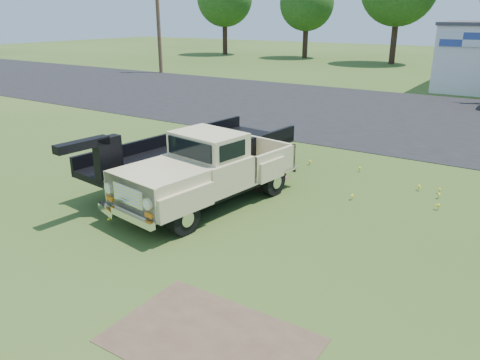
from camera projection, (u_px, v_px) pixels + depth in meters
name	position (u px, v px, depth m)	size (l,w,h in m)	color
ground	(237.00, 239.00, 10.10)	(140.00, 140.00, 0.00)	#314D19
asphalt_lot	(412.00, 117.00, 21.96)	(90.00, 14.00, 0.02)	black
dirt_patch_a	(211.00, 340.00, 6.96)	(3.00, 2.00, 0.01)	#4E3A29
dirt_patch_b	(246.00, 178.00, 13.89)	(2.20, 1.60, 0.01)	#4E3A29
utility_pole_west	(158.00, 14.00, 37.23)	(1.60, 0.30, 9.00)	#4B3323
treeline_b	(307.00, 3.00, 49.84)	(5.76, 5.76, 8.57)	#321F17
vintage_pickup_truck	(209.00, 169.00, 11.64)	(2.03, 5.21, 1.89)	beige
flatbed_trailer	(196.00, 149.00, 13.30)	(2.37, 7.12, 1.94)	black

